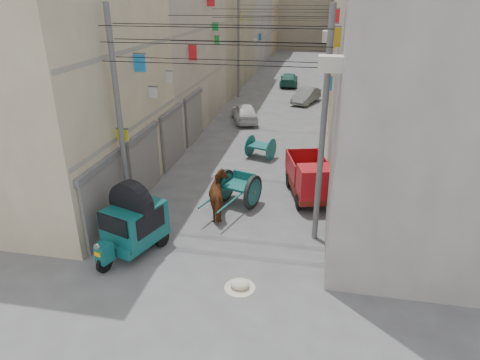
% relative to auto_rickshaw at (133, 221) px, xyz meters
% --- Properties ---
extents(ground, '(140.00, 140.00, 0.00)m').
position_rel_auto_rickshaw_xyz_m(ground, '(2.49, -3.95, -1.17)').
color(ground, '#4B4B4D').
rests_on(ground, ground).
extents(building_row_left, '(8.00, 62.00, 14.00)m').
position_rel_auto_rickshaw_xyz_m(building_row_left, '(-5.51, 30.18, 5.29)').
color(building_row_left, '#BCB08E').
rests_on(building_row_left, ground).
extents(building_row_right, '(8.00, 62.00, 14.00)m').
position_rel_auto_rickshaw_xyz_m(building_row_right, '(10.48, 30.18, 5.29)').
color(building_row_right, '#9C9792').
rests_on(building_row_right, ground).
extents(end_cap_building, '(22.00, 10.00, 13.00)m').
position_rel_auto_rickshaw_xyz_m(end_cap_building, '(2.49, 62.05, 5.33)').
color(end_cap_building, gray).
rests_on(end_cap_building, ground).
extents(shutters_left, '(0.18, 14.40, 2.88)m').
position_rel_auto_rickshaw_xyz_m(shutters_left, '(-1.43, 6.42, 0.32)').
color(shutters_left, '#535459').
rests_on(shutters_left, ground).
extents(signboards, '(8.22, 40.52, 5.67)m').
position_rel_auto_rickshaw_xyz_m(signboards, '(2.48, 17.71, 2.26)').
color(signboards, '#B88A15').
rests_on(signboards, ground).
extents(ac_units, '(0.70, 6.55, 3.35)m').
position_rel_auto_rickshaw_xyz_m(ac_units, '(6.14, 3.72, 6.26)').
color(ac_units, beige).
rests_on(ac_units, ground).
extents(utility_poles, '(7.40, 22.20, 8.00)m').
position_rel_auto_rickshaw_xyz_m(utility_poles, '(2.49, 13.05, 2.83)').
color(utility_poles, '#555557').
rests_on(utility_poles, ground).
extents(overhead_cables, '(7.40, 22.52, 1.12)m').
position_rel_auto_rickshaw_xyz_m(overhead_cables, '(2.49, 10.45, 5.60)').
color(overhead_cables, black).
rests_on(overhead_cables, ground).
extents(auto_rickshaw, '(2.19, 2.93, 1.99)m').
position_rel_auto_rickshaw_xyz_m(auto_rickshaw, '(0.00, 0.00, 0.00)').
color(auto_rickshaw, black).
rests_on(auto_rickshaw, ground).
extents(tonga_cart, '(2.07, 3.35, 1.42)m').
position_rel_auto_rickshaw_xyz_m(tonga_cart, '(2.83, 4.17, -0.43)').
color(tonga_cart, black).
rests_on(tonga_cart, ground).
extents(mini_truck, '(2.32, 3.60, 1.87)m').
position_rel_auto_rickshaw_xyz_m(mini_truck, '(5.79, 5.04, -0.27)').
color(mini_truck, black).
rests_on(mini_truck, ground).
extents(second_cart, '(1.65, 1.55, 1.18)m').
position_rel_auto_rickshaw_xyz_m(second_cart, '(2.92, 9.79, -0.54)').
color(second_cart, '#135552').
rests_on(second_cart, ground).
extents(feed_sack, '(0.59, 0.47, 0.30)m').
position_rel_auto_rickshaw_xyz_m(feed_sack, '(3.96, -1.35, -1.02)').
color(feed_sack, '#BCB69C').
rests_on(feed_sack, ground).
extents(horse, '(1.54, 2.21, 1.70)m').
position_rel_auto_rickshaw_xyz_m(horse, '(2.31, 3.05, -0.32)').
color(horse, brown).
rests_on(horse, ground).
extents(distant_car_white, '(2.62, 4.02, 1.27)m').
position_rel_auto_rickshaw_xyz_m(distant_car_white, '(0.77, 16.63, -0.53)').
color(distant_car_white, silver).
rests_on(distant_car_white, ground).
extents(distant_car_grey, '(2.32, 3.80, 1.18)m').
position_rel_auto_rickshaw_xyz_m(distant_car_grey, '(4.68, 22.85, -0.58)').
color(distant_car_grey, slate).
rests_on(distant_car_grey, ground).
extents(distant_car_green, '(1.82, 4.10, 1.17)m').
position_rel_auto_rickshaw_xyz_m(distant_car_green, '(2.69, 29.55, -0.58)').
color(distant_car_green, '#205F51').
rests_on(distant_car_green, ground).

